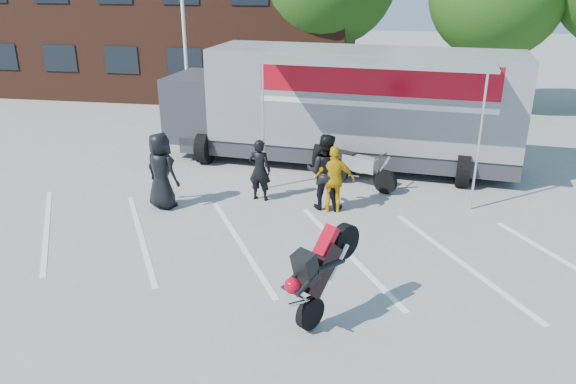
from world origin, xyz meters
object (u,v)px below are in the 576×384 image
(transporter_truck, at_px, (344,164))
(spectator_hivis, at_px, (334,179))
(spectator_leather_a, at_px, (161,171))
(parked_motorcycle, at_px, (360,187))
(spectator_leather_c, at_px, (325,172))
(spectator_leather_b, at_px, (260,170))
(stunt_bike_rider, at_px, (334,314))

(transporter_truck, relative_size, spectator_hivis, 6.51)
(spectator_leather_a, distance_m, spectator_hivis, 4.41)
(transporter_truck, distance_m, parked_motorcycle, 2.10)
(parked_motorcycle, distance_m, spectator_leather_c, 2.12)
(spectator_leather_b, bearing_deg, spectator_hivis, 174.76)
(spectator_leather_a, xyz_separation_m, spectator_hivis, (4.39, 0.48, -0.13))
(spectator_leather_a, relative_size, spectator_leather_b, 1.19)
(spectator_leather_a, bearing_deg, stunt_bike_rider, 163.45)
(transporter_truck, distance_m, stunt_bike_rider, 8.50)
(parked_motorcycle, bearing_deg, spectator_leather_b, 145.30)
(parked_motorcycle, bearing_deg, transporter_truck, 44.93)
(transporter_truck, bearing_deg, spectator_hivis, -84.03)
(parked_motorcycle, bearing_deg, spectator_hivis, -170.46)
(transporter_truck, xyz_separation_m, spectator_leather_b, (-2.00, -3.38, 0.84))
(transporter_truck, xyz_separation_m, parked_motorcycle, (0.63, -2.00, 0.00))
(parked_motorcycle, distance_m, spectator_leather_a, 5.59)
(transporter_truck, height_order, spectator_hivis, transporter_truck)
(parked_motorcycle, xyz_separation_m, stunt_bike_rider, (-0.12, -6.49, 0.00))
(parked_motorcycle, bearing_deg, spectator_leather_c, -179.88)
(stunt_bike_rider, height_order, spectator_hivis, spectator_hivis)
(transporter_truck, bearing_deg, spectator_leather_a, -129.69)
(spectator_leather_a, height_order, spectator_hivis, spectator_leather_a)
(transporter_truck, height_order, parked_motorcycle, transporter_truck)
(spectator_leather_c, bearing_deg, parked_motorcycle, -114.10)
(transporter_truck, relative_size, stunt_bike_rider, 5.80)
(transporter_truck, xyz_separation_m, stunt_bike_rider, (0.51, -8.49, 0.00))
(spectator_leather_b, xyz_separation_m, spectator_hivis, (2.02, -0.46, 0.03))
(spectator_leather_c, distance_m, spectator_hivis, 0.34)
(spectator_leather_b, relative_size, spectator_leather_c, 0.84)
(transporter_truck, bearing_deg, spectator_leather_c, -88.12)
(spectator_hivis, bearing_deg, parked_motorcycle, -113.33)
(spectator_leather_a, distance_m, spectator_leather_c, 4.18)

